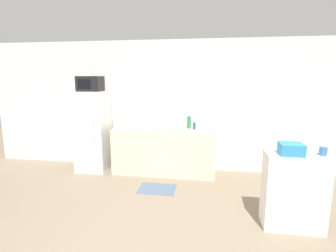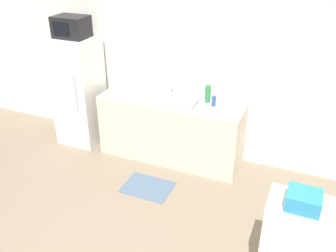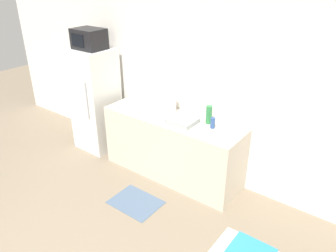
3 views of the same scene
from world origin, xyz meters
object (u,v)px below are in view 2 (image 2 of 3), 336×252
microwave (71,27)px  paper_towel_roll (167,86)px  refrigerator (79,91)px  bottle_short (214,101)px  basket (304,200)px  bottle_tall (208,94)px

microwave → paper_towel_roll: 1.54m
refrigerator → paper_towel_roll: bearing=8.5°
refrigerator → bottle_short: 2.04m
refrigerator → basket: 3.69m
bottle_short → basket: basket is taller
bottle_short → bottle_tall: bearing=140.9°
bottle_tall → bottle_short: size_ratio=1.72×
bottle_short → paper_towel_roll: 0.70m
microwave → bottle_short: (2.04, 0.11, -0.80)m
refrigerator → bottle_tall: size_ratio=6.81×
refrigerator → basket: (3.30, -1.64, 0.23)m
bottle_tall → bottle_short: (0.11, -0.09, -0.05)m
microwave → paper_towel_roll: bearing=8.6°
bottle_tall → bottle_short: bearing=-39.1°
refrigerator → paper_towel_roll: (1.34, 0.20, 0.22)m
bottle_short → basket: 2.16m
basket → paper_towel_roll: 2.69m
bottle_short → refrigerator: bearing=-177.0°
microwave → basket: bearing=-26.4°
paper_towel_roll → refrigerator: bearing=-171.5°
refrigerator → basket: size_ratio=6.02×
microwave → bottle_tall: size_ratio=1.94×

